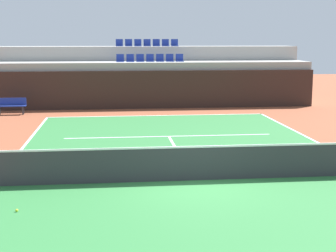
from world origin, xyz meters
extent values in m
plane|color=brown|center=(0.00, 0.00, 0.00)|extent=(80.00, 80.00, 0.00)
cube|color=#2D7238|center=(0.00, 0.00, 0.01)|extent=(11.00, 24.00, 0.01)
cube|color=white|center=(0.00, 11.95, 0.01)|extent=(11.00, 0.10, 0.00)
cube|color=white|center=(0.00, 6.40, 0.01)|extent=(8.26, 0.10, 0.00)
cube|color=white|center=(0.00, 3.20, 0.01)|extent=(0.10, 6.40, 0.00)
cube|color=black|center=(0.00, 14.76, 1.05)|extent=(18.48, 0.30, 2.11)
cube|color=#9E9E99|center=(0.00, 16.11, 1.27)|extent=(18.48, 2.40, 2.54)
cube|color=#9E9E99|center=(0.00, 18.51, 1.70)|extent=(18.48, 2.40, 3.39)
cube|color=navy|center=(-1.73, 16.11, 2.56)|extent=(0.44, 0.44, 0.04)
cube|color=navy|center=(-1.73, 16.31, 2.78)|extent=(0.44, 0.04, 0.40)
cube|color=navy|center=(-1.15, 16.11, 2.56)|extent=(0.44, 0.44, 0.04)
cube|color=navy|center=(-1.15, 16.31, 2.78)|extent=(0.44, 0.04, 0.40)
cube|color=navy|center=(-0.58, 16.11, 2.56)|extent=(0.44, 0.44, 0.04)
cube|color=navy|center=(-0.58, 16.31, 2.78)|extent=(0.44, 0.04, 0.40)
cube|color=navy|center=(0.00, 16.11, 2.56)|extent=(0.44, 0.44, 0.04)
cube|color=navy|center=(0.00, 16.31, 2.78)|extent=(0.44, 0.04, 0.40)
cube|color=navy|center=(0.58, 16.11, 2.56)|extent=(0.44, 0.44, 0.04)
cube|color=navy|center=(0.58, 16.31, 2.78)|extent=(0.44, 0.04, 0.40)
cube|color=navy|center=(1.15, 16.11, 2.56)|extent=(0.44, 0.44, 0.04)
cube|color=navy|center=(1.15, 16.31, 2.78)|extent=(0.44, 0.04, 0.40)
cube|color=navy|center=(1.73, 16.11, 2.56)|extent=(0.44, 0.44, 0.04)
cube|color=navy|center=(1.73, 16.31, 2.78)|extent=(0.44, 0.04, 0.40)
cube|color=navy|center=(-1.73, 18.51, 3.41)|extent=(0.44, 0.44, 0.04)
cube|color=navy|center=(-1.73, 18.71, 3.63)|extent=(0.44, 0.04, 0.40)
cube|color=navy|center=(-1.15, 18.51, 3.41)|extent=(0.44, 0.44, 0.04)
cube|color=navy|center=(-1.15, 18.71, 3.63)|extent=(0.44, 0.04, 0.40)
cube|color=navy|center=(-0.58, 18.51, 3.41)|extent=(0.44, 0.44, 0.04)
cube|color=navy|center=(-0.58, 18.71, 3.63)|extent=(0.44, 0.04, 0.40)
cube|color=navy|center=(0.00, 18.51, 3.41)|extent=(0.44, 0.44, 0.04)
cube|color=navy|center=(0.00, 18.71, 3.63)|extent=(0.44, 0.04, 0.40)
cube|color=navy|center=(0.58, 18.51, 3.41)|extent=(0.44, 0.44, 0.04)
cube|color=navy|center=(0.58, 18.71, 3.63)|extent=(0.44, 0.04, 0.40)
cube|color=navy|center=(1.15, 18.51, 3.41)|extent=(0.44, 0.44, 0.04)
cube|color=navy|center=(1.15, 18.71, 3.63)|extent=(0.44, 0.04, 0.40)
cube|color=navy|center=(1.73, 18.51, 3.41)|extent=(0.44, 0.44, 0.04)
cube|color=navy|center=(1.73, 18.71, 3.63)|extent=(0.44, 0.04, 0.40)
cube|color=#333338|center=(0.00, 0.00, 0.47)|extent=(10.90, 0.02, 0.92)
cube|color=white|center=(0.00, 0.00, 0.96)|extent=(10.90, 0.04, 0.05)
cube|color=navy|center=(-7.42, 13.17, 0.45)|extent=(1.50, 0.40, 0.05)
cube|color=navy|center=(-7.42, 13.35, 0.67)|extent=(1.50, 0.04, 0.36)
cube|color=#2D2D33|center=(-6.82, 13.03, 0.21)|extent=(0.06, 0.06, 0.42)
cube|color=#2D2D33|center=(-8.02, 13.31, 0.21)|extent=(0.06, 0.06, 0.42)
cube|color=#2D2D33|center=(-6.82, 13.31, 0.21)|extent=(0.06, 0.06, 0.42)
sphere|color=#CCE033|center=(-4.42, -2.11, 0.04)|extent=(0.07, 0.07, 0.07)
camera|label=1|loc=(-2.21, -13.39, 3.89)|focal=54.22mm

